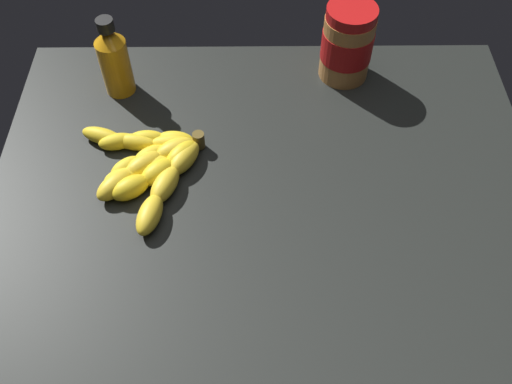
# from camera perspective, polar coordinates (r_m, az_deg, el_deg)

# --- Properties ---
(ground_plane) EXTENTS (0.90, 0.68, 0.04)m
(ground_plane) POSITION_cam_1_polar(r_m,az_deg,el_deg) (0.94, 1.04, 0.30)
(ground_plane) COLOR black
(banana_bunch) EXTENTS (0.22, 0.23, 0.04)m
(banana_bunch) POSITION_cam_1_polar(r_m,az_deg,el_deg) (0.94, -10.38, 2.90)
(banana_bunch) COLOR yellow
(banana_bunch) RESTS_ON ground_plane
(peanut_butter_jar) EXTENTS (0.09, 0.09, 0.14)m
(peanut_butter_jar) POSITION_cam_1_polar(r_m,az_deg,el_deg) (1.07, 9.14, 14.52)
(peanut_butter_jar) COLOR #B27238
(peanut_butter_jar) RESTS_ON ground_plane
(honey_bottle) EXTENTS (0.05, 0.05, 0.15)m
(honey_bottle) POSITION_cam_1_polar(r_m,az_deg,el_deg) (1.05, -14.07, 12.76)
(honey_bottle) COLOR orange
(honey_bottle) RESTS_ON ground_plane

